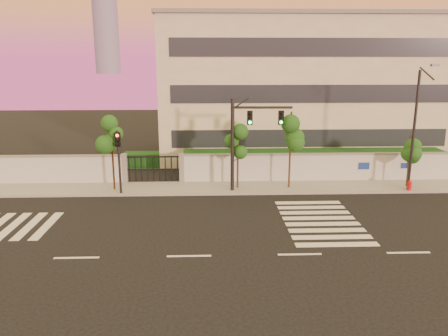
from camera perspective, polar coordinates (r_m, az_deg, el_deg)
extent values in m
plane|color=black|center=(20.01, -4.59, -11.41)|extent=(120.00, 120.00, 0.00)
cube|color=gray|center=(29.82, -3.74, -2.63)|extent=(60.00, 3.00, 0.15)
cube|color=#AAADB2|center=(33.85, 21.66, 0.02)|extent=(31.00, 0.30, 2.00)
cube|color=slate|center=(33.63, 21.82, 1.78)|extent=(31.00, 0.36, 0.12)
cube|color=slate|center=(31.55, -12.81, -0.10)|extent=(0.35, 0.35, 2.20)
cube|color=slate|center=(31.04, -5.54, -0.04)|extent=(0.35, 0.35, 2.20)
cube|color=#103616|center=(34.42, 11.58, 0.78)|extent=(20.00, 2.00, 1.80)
cube|color=#103616|center=(36.18, -8.22, 1.07)|extent=(6.00, 1.50, 1.20)
cube|color=#BEB6A0|center=(40.96, 9.48, 10.15)|extent=(24.00, 12.00, 12.00)
cube|color=#262D38|center=(35.52, 11.15, 3.84)|extent=(22.00, 0.08, 1.40)
cube|color=#262D38|center=(35.09, 11.42, 9.47)|extent=(22.00, 0.08, 1.40)
cube|color=#262D38|center=(35.01, 11.70, 15.19)|extent=(22.00, 0.08, 1.40)
cube|color=slate|center=(41.04, 9.84, 18.68)|extent=(24.40, 12.40, 0.30)
cube|color=silver|center=(25.86, -25.87, -6.82)|extent=(0.50, 4.00, 0.02)
cube|color=silver|center=(25.51, -24.01, -6.90)|extent=(0.50, 4.00, 0.02)
cube|color=silver|center=(25.19, -22.10, -6.97)|extent=(0.50, 4.00, 0.02)
cube|color=silver|center=(21.76, 14.55, -9.66)|extent=(4.00, 0.50, 0.02)
cube|color=silver|center=(22.56, 13.91, -8.76)|extent=(4.00, 0.50, 0.02)
cube|color=silver|center=(23.36, 13.31, -7.92)|extent=(4.00, 0.50, 0.02)
cube|color=silver|center=(24.16, 12.76, -7.14)|extent=(4.00, 0.50, 0.02)
cube|color=silver|center=(24.98, 12.24, -6.41)|extent=(4.00, 0.50, 0.02)
cube|color=silver|center=(25.80, 11.76, -5.72)|extent=(4.00, 0.50, 0.02)
cube|color=silver|center=(26.62, 11.30, -5.07)|extent=(4.00, 0.50, 0.02)
cube|color=silver|center=(27.45, 10.88, -4.47)|extent=(4.00, 0.50, 0.02)
cube|color=silver|center=(20.85, -18.72, -11.05)|extent=(2.00, 0.15, 0.01)
cube|color=silver|center=(20.01, -4.59, -11.39)|extent=(2.00, 0.15, 0.01)
cube|color=silver|center=(20.40, 9.86, -11.05)|extent=(2.00, 0.15, 0.01)
cube|color=silver|center=(21.95, 22.94, -10.14)|extent=(2.00, 0.15, 0.01)
cylinder|color=#382314|center=(29.59, -14.37, 1.71)|extent=(0.12, 0.12, 5.04)
sphere|color=#174513|center=(29.32, -14.54, 4.60)|extent=(1.14, 1.14, 1.14)
sphere|color=#174513|center=(29.57, -13.68, 3.24)|extent=(0.87, 0.87, 0.87)
sphere|color=#174513|center=(29.32, -15.14, 3.57)|extent=(0.83, 0.83, 0.83)
cylinder|color=#382314|center=(29.15, 1.81, 1.21)|extent=(0.13, 0.13, 4.29)
sphere|color=#174513|center=(28.89, 1.83, 3.70)|extent=(1.16, 1.16, 1.16)
sphere|color=#174513|center=(29.25, 2.51, 2.54)|extent=(0.88, 0.88, 0.88)
sphere|color=#174513|center=(28.80, 1.21, 2.81)|extent=(0.84, 0.84, 0.84)
cylinder|color=#382314|center=(29.43, 8.62, 2.17)|extent=(0.13, 0.13, 5.28)
sphere|color=#174513|center=(29.16, 8.74, 5.21)|extent=(1.21, 1.21, 1.21)
sphere|color=#174513|center=(29.57, 9.34, 3.76)|extent=(0.93, 0.93, 0.93)
sphere|color=#174513|center=(29.02, 8.11, 4.14)|extent=(0.88, 0.88, 0.88)
cylinder|color=#382314|center=(32.12, 23.00, 0.77)|extent=(0.12, 0.12, 3.72)
sphere|color=#174513|center=(31.91, 23.19, 2.72)|extent=(1.12, 1.12, 1.12)
sphere|color=#174513|center=(32.34, 23.52, 1.82)|extent=(0.85, 0.85, 0.85)
sphere|color=#174513|center=(31.71, 22.74, 2.02)|extent=(0.81, 0.81, 0.81)
cylinder|color=black|center=(28.36, 1.11, 2.85)|extent=(0.24, 0.24, 6.22)
cylinder|color=black|center=(28.15, 5.05, 7.89)|extent=(3.82, 0.31, 0.16)
cube|color=black|center=(28.09, 3.39, 6.56)|extent=(0.35, 0.18, 0.90)
sphere|color=#0CF259|center=(28.02, 3.41, 5.96)|extent=(0.20, 0.20, 0.20)
cube|color=black|center=(28.35, 7.46, 6.54)|extent=(0.35, 0.18, 0.90)
sphere|color=#0CF259|center=(28.28, 7.48, 5.94)|extent=(0.20, 0.20, 0.20)
cylinder|color=black|center=(28.69, -13.51, 0.58)|extent=(0.15, 0.15, 4.25)
cube|color=black|center=(28.33, -13.71, 3.62)|extent=(0.33, 0.17, 0.85)
sphere|color=red|center=(28.18, -13.78, 4.11)|extent=(0.19, 0.19, 0.19)
cylinder|color=black|center=(30.97, 23.52, 4.27)|extent=(0.18, 0.18, 7.96)
cylinder|color=black|center=(29.83, 24.97, 11.14)|extent=(0.10, 1.90, 0.77)
cube|color=#3F3F44|center=(29.03, 25.87, 12.00)|extent=(0.50, 0.25, 0.15)
cylinder|color=red|center=(31.47, 23.03, -2.46)|extent=(0.25, 0.25, 0.56)
cylinder|color=red|center=(31.38, 23.09, -1.88)|extent=(0.31, 0.31, 0.11)
sphere|color=red|center=(31.35, 23.11, -1.66)|extent=(0.20, 0.20, 0.20)
cylinder|color=red|center=(31.44, 23.05, -2.27)|extent=(0.33, 0.18, 0.11)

